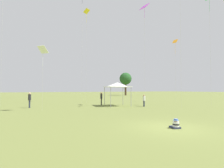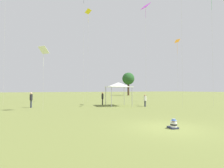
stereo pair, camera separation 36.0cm
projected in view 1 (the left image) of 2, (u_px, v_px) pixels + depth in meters
The scene contains 12 objects.
ground_plane at pixel (170, 128), 10.08m from camera, with size 300.00×300.00×0.00m, color olive.
seated_toddler at pixel (176, 124), 9.88m from camera, with size 0.54×0.63×0.56m.
person_standing_0 at pixel (101, 97), 24.79m from camera, with size 0.40×0.40×1.80m.
person_standing_1 at pixel (30, 99), 20.88m from camera, with size 0.41×0.41×1.85m.
person_standing_2 at pixel (144, 99), 22.55m from camera, with size 0.49×0.49×1.55m.
canopy_tent at pixel (117, 85), 23.49m from camera, with size 3.46×3.46×3.15m.
kite_0 at pixel (175, 44), 31.76m from camera, with size 0.71×0.95×11.34m.
kite_2 at pixel (87, 16), 29.89m from camera, with size 1.20×1.13×15.94m.
kite_4 at pixel (43, 51), 17.89m from camera, with size 1.16×1.18×6.63m.
kite_6 at pixel (209, 3), 23.20m from camera, with size 0.64×0.92×14.80m.
kite_7 at pixel (144, 9), 23.73m from camera, with size 1.07×1.33×13.92m.
distant_tree_1 at pixel (126, 79), 65.54m from camera, with size 4.54×4.54×8.57m.
Camera 1 is at (-7.50, -7.63, 2.20)m, focal length 28.00 mm.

